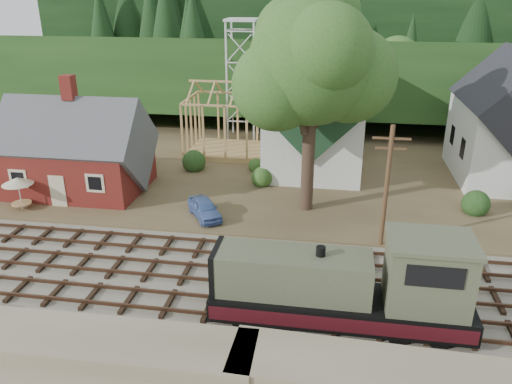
# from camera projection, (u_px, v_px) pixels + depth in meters

# --- Properties ---
(ground) EXTENTS (140.00, 140.00, 0.00)m
(ground) POSITION_uv_depth(u_px,v_px,m) (258.00, 283.00, 27.81)
(ground) COLOR #384C1E
(ground) RESTS_ON ground
(railroad_bed) EXTENTS (64.00, 11.00, 0.16)m
(railroad_bed) POSITION_uv_depth(u_px,v_px,m) (258.00, 282.00, 27.78)
(railroad_bed) COLOR #726B5B
(railroad_bed) RESTS_ON ground
(village_flat) EXTENTS (64.00, 26.00, 0.30)m
(village_flat) POSITION_uv_depth(u_px,v_px,m) (289.00, 172.00, 44.19)
(village_flat) COLOR brown
(village_flat) RESTS_ON ground
(hillside) EXTENTS (70.00, 28.96, 12.74)m
(hillside) POSITION_uv_depth(u_px,v_px,m) (307.00, 112.00, 66.16)
(hillside) COLOR #1E3F19
(hillside) RESTS_ON ground
(ridge) EXTENTS (80.00, 20.00, 12.00)m
(ridge) POSITION_uv_depth(u_px,v_px,m) (313.00, 89.00, 80.77)
(ridge) COLOR black
(ridge) RESTS_ON ground
(depot) EXTENTS (10.80, 7.41, 9.00)m
(depot) POSITION_uv_depth(u_px,v_px,m) (78.00, 154.00, 38.97)
(depot) COLOR maroon
(depot) RESTS_ON village_flat
(church) EXTENTS (8.40, 15.17, 13.00)m
(church) POSITION_uv_depth(u_px,v_px,m) (315.00, 112.00, 43.52)
(church) COLOR silver
(church) RESTS_ON village_flat
(farmhouse) EXTENTS (8.40, 10.80, 10.60)m
(farmhouse) POSITION_uv_depth(u_px,v_px,m) (512.00, 125.00, 40.68)
(farmhouse) COLOR silver
(farmhouse) RESTS_ON village_flat
(timber_frame) EXTENTS (8.20, 6.20, 6.99)m
(timber_frame) POSITION_uv_depth(u_px,v_px,m) (232.00, 123.00, 47.53)
(timber_frame) COLOR tan
(timber_frame) RESTS_ON village_flat
(lattice_tower) EXTENTS (3.20, 3.20, 12.12)m
(lattice_tower) POSITION_uv_depth(u_px,v_px,m) (242.00, 43.00, 50.43)
(lattice_tower) COLOR silver
(lattice_tower) RESTS_ON village_flat
(big_tree) EXTENTS (10.90, 8.40, 14.70)m
(big_tree) POSITION_uv_depth(u_px,v_px,m) (314.00, 70.00, 32.81)
(big_tree) COLOR #38281E
(big_tree) RESTS_ON village_flat
(telegraph_pole_near) EXTENTS (2.20, 0.28, 8.00)m
(telegraph_pole_near) POSITION_uv_depth(u_px,v_px,m) (387.00, 186.00, 29.92)
(telegraph_pole_near) COLOR #4C331E
(telegraph_pole_near) RESTS_ON ground
(locomotive) EXTENTS (12.17, 3.04, 4.86)m
(locomotive) POSITION_uv_depth(u_px,v_px,m) (350.00, 288.00, 23.54)
(locomotive) COLOR black
(locomotive) RESTS_ON railroad_bed
(car_blue) EXTENTS (3.44, 4.12, 1.33)m
(car_blue) POSITION_uv_depth(u_px,v_px,m) (205.00, 208.00, 34.89)
(car_blue) COLOR #5776BA
(car_blue) RESTS_ON village_flat
(patio_set) EXTENTS (2.18, 2.18, 2.42)m
(patio_set) POSITION_uv_depth(u_px,v_px,m) (18.00, 182.00, 35.66)
(patio_set) COLOR silver
(patio_set) RESTS_ON village_flat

